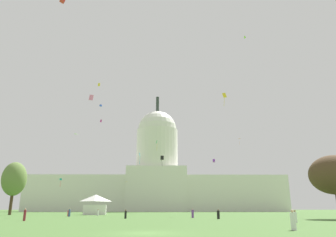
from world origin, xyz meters
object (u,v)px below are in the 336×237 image
(person_purple_lawn_far_right, at_px, (193,214))
(kite_lime_high, at_px, (246,38))
(kite_yellow_mid, at_px, (224,96))
(kite_blue_high, at_px, (101,106))
(kite_turquoise_low, at_px, (61,180))
(person_black_mid_right, at_px, (126,214))
(person_white_front_left, at_px, (295,217))
(person_maroon_deep_crowd, at_px, (25,215))
(kite_magenta_high, at_px, (101,121))
(kite_white_low, at_px, (74,136))
(person_red_front_right, at_px, (68,213))
(person_black_near_tree_east, at_px, (218,215))
(kite_orange_mid, at_px, (238,140))
(capitol_building, at_px, (157,181))
(kite_cyan_low, at_px, (140,156))
(person_denim_back_right, at_px, (69,213))
(kite_green_mid, at_px, (157,143))
(person_white_lawn_far_left, at_px, (293,221))
(kite_violet_mid, at_px, (214,161))
(kite_yellow_high, at_px, (99,85))
(kite_pink_mid, at_px, (91,97))
(person_white_edge_east, at_px, (98,213))
(kite_red_high, at_px, (62,0))
(kite_gold_low, at_px, (127,182))
(kite_black_mid, at_px, (162,158))
(tree_west_far, at_px, (14,179))
(event_tent, at_px, (95,205))
(tree_east_far, at_px, (334,175))

(person_purple_lawn_far_right, height_order, kite_lime_high, kite_lime_high)
(kite_yellow_mid, distance_m, kite_blue_high, 66.40)
(kite_turquoise_low, bearing_deg, person_black_mid_right, 144.26)
(person_white_front_left, bearing_deg, person_maroon_deep_crowd, -15.58)
(kite_yellow_mid, relative_size, kite_magenta_high, 2.64)
(person_maroon_deep_crowd, relative_size, kite_white_low, 1.38)
(person_red_front_right, distance_m, person_black_mid_right, 22.57)
(person_black_near_tree_east, distance_m, kite_orange_mid, 85.67)
(capitol_building, height_order, kite_cyan_low, capitol_building)
(kite_magenta_high, bearing_deg, person_denim_back_right, -73.17)
(kite_green_mid, bearing_deg, person_white_lawn_far_left, 62.30)
(person_black_near_tree_east, height_order, person_white_lawn_far_left, person_white_lawn_far_left)
(person_denim_back_right, bearing_deg, kite_green_mid, -52.00)
(kite_violet_mid, height_order, kite_yellow_high, kite_yellow_high)
(person_denim_back_right, relative_size, kite_pink_mid, 1.65)
(kite_cyan_low, bearing_deg, person_white_edge_east, 17.22)
(person_purple_lawn_far_right, distance_m, kite_orange_mid, 80.77)
(person_white_front_left, bearing_deg, kite_red_high, -25.29)
(kite_gold_low, bearing_deg, person_black_mid_right, 141.51)
(kite_black_mid, bearing_deg, person_black_mid_right, 79.53)
(person_black_near_tree_east, bearing_deg, kite_cyan_low, 71.08)
(kite_turquoise_low, xyz_separation_m, kite_cyan_low, (33.92, -36.50, 3.99))
(tree_west_far, xyz_separation_m, kite_gold_low, (25.77, 47.97, 2.86))
(kite_pink_mid, bearing_deg, kite_yellow_mid, 83.21)
(kite_lime_high, bearing_deg, kite_white_low, 136.90)
(kite_white_low, bearing_deg, person_red_front_right, -139.27)
(kite_lime_high, bearing_deg, person_black_mid_right, 152.85)
(event_tent, bearing_deg, tree_east_far, -45.27)
(person_denim_back_right, xyz_separation_m, kite_red_high, (0.07, -17.34, 40.69))
(capitol_building, distance_m, kite_violet_mid, 56.17)
(person_maroon_deep_crowd, relative_size, kite_cyan_low, 0.50)
(person_denim_back_right, distance_m, kite_white_low, 16.63)
(kite_black_mid, bearing_deg, person_white_front_left, 100.04)
(person_black_mid_right, relative_size, kite_gold_low, 1.22)
(kite_gold_low, bearing_deg, kite_green_mid, -98.29)
(person_black_mid_right, bearing_deg, person_maroon_deep_crowd, -104.51)
(kite_yellow_mid, xyz_separation_m, kite_pink_mid, (-27.68, -24.07, -9.16))
(event_tent, height_order, kite_cyan_low, kite_cyan_low)
(person_black_near_tree_east, relative_size, kite_yellow_mid, 0.42)
(kite_yellow_high, bearing_deg, tree_west_far, 84.83)
(capitol_building, bearing_deg, person_white_lawn_far_left, -84.60)
(kite_blue_high, xyz_separation_m, kite_white_low, (6.76, -57.79, -25.93))
(kite_magenta_high, bearing_deg, person_black_near_tree_east, -58.76)
(tree_west_far, bearing_deg, person_red_front_right, -35.72)
(person_purple_lawn_far_right, distance_m, kite_green_mid, 89.33)
(kite_magenta_high, relative_size, kite_black_mid, 0.40)
(kite_blue_high, bearing_deg, person_white_edge_east, -137.22)
(event_tent, relative_size, kite_yellow_high, 5.94)
(tree_west_far, distance_m, person_white_lawn_far_left, 80.75)
(kite_pink_mid, bearing_deg, person_maroon_deep_crowd, -112.28)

